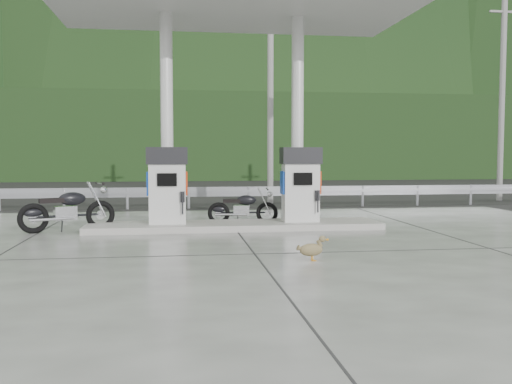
{
  "coord_description": "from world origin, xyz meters",
  "views": [
    {
      "loc": [
        -1.36,
        -11.02,
        1.81
      ],
      "look_at": [
        0.3,
        1.0,
        1.0
      ],
      "focal_mm": 40.0,
      "sensor_mm": 36.0,
      "label": 1
    }
  ],
  "objects": [
    {
      "name": "tree_band",
      "position": [
        0.0,
        30.0,
        3.0
      ],
      "size": [
        80.0,
        6.0,
        6.0
      ],
      "primitive_type": "cube",
      "color": "black",
      "rests_on": "ground"
    },
    {
      "name": "gas_pump_right",
      "position": [
        1.6,
        2.5,
        1.07
      ],
      "size": [
        0.95,
        0.55,
        1.8
      ],
      "primitive_type": null,
      "color": "silver",
      "rests_on": "pump_island"
    },
    {
      "name": "ground",
      "position": [
        0.0,
        0.0,
        0.0
      ],
      "size": [
        160.0,
        160.0,
        0.0
      ],
      "primitive_type": "plane",
      "color": "black",
      "rests_on": "ground"
    },
    {
      "name": "canopy_roof",
      "position": [
        0.0,
        2.5,
        5.37
      ],
      "size": [
        8.5,
        5.0,
        0.4
      ],
      "primitive_type": "cube",
      "color": "silver",
      "rests_on": "canopy_column_left"
    },
    {
      "name": "pump_island",
      "position": [
        0.0,
        2.5,
        0.1
      ],
      "size": [
        7.0,
        1.4,
        0.15
      ],
      "primitive_type": "cube",
      "color": "#9B9790",
      "rests_on": "forecourt_apron"
    },
    {
      "name": "utility_pole_c",
      "position": [
        11.0,
        9.5,
        4.0
      ],
      "size": [
        0.22,
        0.22,
        8.0
      ],
      "primitive_type": "cylinder",
      "color": "gray",
      "rests_on": "ground"
    },
    {
      "name": "canopy_column_right",
      "position": [
        1.6,
        2.9,
        2.67
      ],
      "size": [
        0.3,
        0.3,
        5.0
      ],
      "primitive_type": "cylinder",
      "color": "silver",
      "rests_on": "pump_island"
    },
    {
      "name": "gas_pump_left",
      "position": [
        -1.6,
        2.5,
        1.07
      ],
      "size": [
        0.95,
        0.55,
        1.8
      ],
      "primitive_type": null,
      "color": "silver",
      "rests_on": "pump_island"
    },
    {
      "name": "motorcycle_right",
      "position": [
        0.3,
        3.42,
        0.42
      ],
      "size": [
        1.72,
        0.68,
        0.8
      ],
      "primitive_type": null,
      "rotation": [
        0.0,
        0.0,
        -0.09
      ],
      "color": "black",
      "rests_on": "forecourt_apron"
    },
    {
      "name": "utility_pole_b",
      "position": [
        2.0,
        9.5,
        4.0
      ],
      "size": [
        0.22,
        0.22,
        8.0
      ],
      "primitive_type": "cylinder",
      "color": "gray",
      "rests_on": "ground"
    },
    {
      "name": "canopy_column_left",
      "position": [
        -1.6,
        2.9,
        2.67
      ],
      "size": [
        0.3,
        0.3,
        5.0
      ],
      "primitive_type": "cylinder",
      "color": "silver",
      "rests_on": "pump_island"
    },
    {
      "name": "motorcycle_left",
      "position": [
        -3.9,
        2.62,
        0.51
      ],
      "size": [
        2.15,
        1.39,
        0.98
      ],
      "primitive_type": null,
      "rotation": [
        0.0,
        0.0,
        0.39
      ],
      "color": "black",
      "rests_on": "forecourt_apron"
    },
    {
      "name": "forested_hills",
      "position": [
        0.0,
        60.0,
        0.0
      ],
      "size": [
        100.0,
        40.0,
        140.0
      ],
      "primitive_type": null,
      "color": "black",
      "rests_on": "ground"
    },
    {
      "name": "duck",
      "position": [
        0.85,
        -1.76,
        0.2
      ],
      "size": [
        0.51,
        0.18,
        0.36
      ],
      "primitive_type": null,
      "rotation": [
        0.0,
        0.0,
        0.09
      ],
      "color": "brown",
      "rests_on": "forecourt_apron"
    },
    {
      "name": "forecourt_apron",
      "position": [
        0.0,
        0.0,
        0.01
      ],
      "size": [
        18.0,
        14.0,
        0.02
      ],
      "primitive_type": "cube",
      "color": "#62625E",
      "rests_on": "ground"
    },
    {
      "name": "guardrail",
      "position": [
        0.0,
        8.0,
        0.71
      ],
      "size": [
        26.0,
        0.16,
        1.42
      ],
      "primitive_type": null,
      "color": "#989AA0",
      "rests_on": "ground"
    },
    {
      "name": "road",
      "position": [
        0.0,
        11.5,
        0.0
      ],
      "size": [
        60.0,
        7.0,
        0.01
      ],
      "primitive_type": "cube",
      "color": "black",
      "rests_on": "ground"
    }
  ]
}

